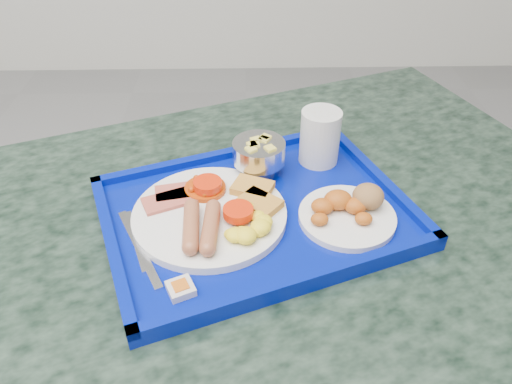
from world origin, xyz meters
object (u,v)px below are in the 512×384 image
main_plate (215,213)px  juice_cup (320,135)px  tray (256,214)px  bread_plate (349,210)px  table (257,298)px  fruit_bowl (259,153)px

main_plate → juice_cup: (0.19, 0.17, 0.04)m
tray → bread_plate: (0.15, -0.02, 0.02)m
table → bread_plate: size_ratio=9.23×
bread_plate → juice_cup: juice_cup is taller
fruit_bowl → table: bearing=-92.9°
table → bread_plate: 0.28m
bread_plate → tray: bearing=172.4°
main_plate → tray: bearing=16.8°
bread_plate → fruit_bowl: (-0.14, 0.13, 0.03)m
table → juice_cup: 0.34m
tray → fruit_bowl: (0.01, 0.11, 0.05)m
main_plate → juice_cup: juice_cup is taller
bread_plate → juice_cup: (-0.03, 0.17, 0.04)m
bread_plate → main_plate: bearing=-179.9°
table → main_plate: 0.24m
table → fruit_bowl: (0.01, 0.12, 0.26)m
tray → table: bearing=-68.3°
main_plate → fruit_bowl: bearing=60.2°
table → bread_plate: (0.15, -0.02, 0.23)m
juice_cup → bread_plate: bearing=-80.0°
bread_plate → table: bearing=174.2°
main_plate → fruit_bowl: fruit_bowl is taller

